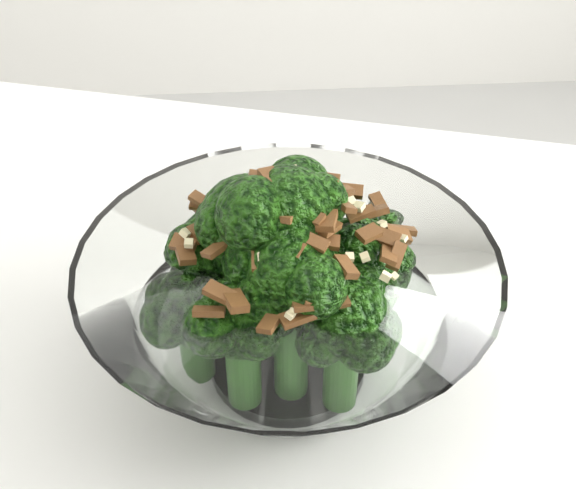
{
  "coord_description": "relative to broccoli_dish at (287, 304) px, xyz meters",
  "views": [
    {
      "loc": [
        -0.0,
        -0.31,
        1.12
      ],
      "look_at": [
        0.02,
        0.02,
        0.85
      ],
      "focal_mm": 50.0,
      "sensor_mm": 36.0,
      "label": 1
    }
  ],
  "objects": [
    {
      "name": "broccoli_dish",
      "position": [
        0.0,
        0.0,
        0.0
      ],
      "size": [
        0.23,
        0.23,
        0.14
      ],
      "color": "white",
      "rests_on": "table"
    }
  ]
}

